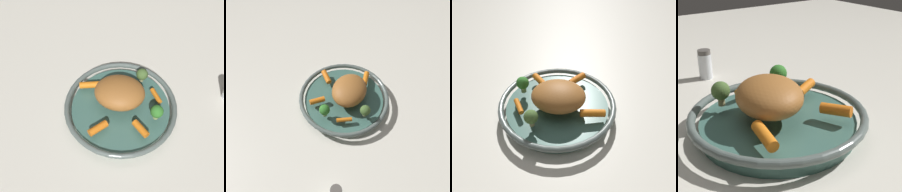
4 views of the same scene
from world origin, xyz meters
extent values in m
plane|color=silver|center=(0.00, 0.00, 0.00)|extent=(2.53, 2.53, 0.00)
cylinder|color=#3D665B|center=(0.00, 0.00, 0.02)|extent=(0.31, 0.31, 0.03)
torus|color=#56625E|center=(0.00, 0.00, 0.04)|extent=(0.35, 0.35, 0.02)
ellipsoid|color=#9E602B|center=(-0.02, 0.00, 0.08)|extent=(0.17, 0.19, 0.07)
cylinder|color=orange|center=(0.10, 0.04, 0.06)|extent=(0.06, 0.04, 0.02)
cylinder|color=orange|center=(0.08, -0.08, 0.06)|extent=(0.05, 0.06, 0.03)
cylinder|color=orange|center=(-0.08, -0.08, 0.06)|extent=(0.03, 0.07, 0.03)
cylinder|color=orange|center=(-0.01, 0.11, 0.05)|extent=(0.06, 0.03, 0.02)
cylinder|color=#96AA66|center=(0.07, 0.09, 0.06)|extent=(0.02, 0.02, 0.02)
sphere|color=#317729|center=(0.07, 0.09, 0.08)|extent=(0.04, 0.04, 0.04)
cylinder|color=tan|center=(-0.08, 0.08, 0.06)|extent=(0.01, 0.01, 0.02)
sphere|color=#46652F|center=(-0.08, 0.08, 0.08)|extent=(0.04, 0.04, 0.04)
camera|label=1|loc=(0.46, -0.11, 0.76)|focal=44.80mm
camera|label=2|loc=(-0.01, 0.54, 0.76)|focal=37.17mm
camera|label=3|loc=(-0.47, 0.09, 0.48)|focal=34.88mm
camera|label=4|loc=(-0.33, -0.49, 0.34)|focal=54.77mm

